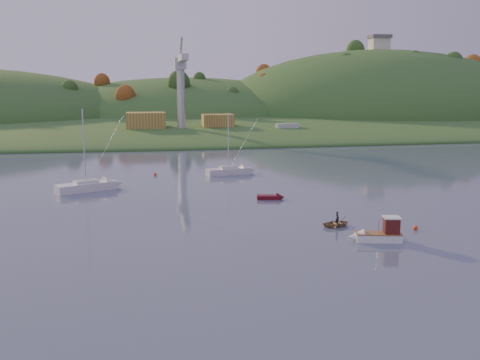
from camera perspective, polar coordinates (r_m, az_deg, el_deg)
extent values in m
plane|color=#354057|center=(37.80, 3.80, -13.85)|extent=(500.00, 500.00, 0.00)
cube|color=#25471C|center=(264.04, -8.34, 6.83)|extent=(620.00, 220.00, 1.50)
ellipsoid|color=#25471C|center=(199.23, -7.71, 5.75)|extent=(640.00, 150.00, 7.00)
ellipsoid|color=#25471C|center=(244.64, -5.83, 6.62)|extent=(140.00, 120.00, 36.00)
ellipsoid|color=#25471C|center=(251.26, 14.29, 6.45)|extent=(150.00, 130.00, 60.00)
cube|color=beige|center=(251.36, 14.63, 13.86)|extent=(8.00, 6.00, 5.00)
cube|color=#595960|center=(251.60, 14.66, 14.58)|extent=(9.00, 7.00, 1.50)
cube|color=slate|center=(156.68, -5.19, 5.03)|extent=(42.00, 16.00, 2.40)
cube|color=olive|center=(156.81, -10.01, 6.24)|extent=(11.00, 8.00, 4.80)
cube|color=olive|center=(159.29, -2.38, 6.30)|extent=(9.00, 7.00, 4.00)
cylinder|color=#B7B7BC|center=(153.86, -6.31, 8.72)|extent=(2.20, 2.20, 18.00)
cube|color=#B7B7BC|center=(153.90, -6.38, 12.26)|extent=(3.20, 3.20, 3.20)
cube|color=#B7B7BC|center=(144.97, -6.14, 12.78)|extent=(1.80, 18.00, 1.60)
cube|color=#B7B7BC|center=(158.93, -6.51, 12.55)|extent=(1.80, 10.00, 1.60)
cube|color=silver|center=(54.93, 14.52, -5.94)|extent=(4.68, 2.52, 0.80)
cone|color=silver|center=(54.50, 12.22, -5.97)|extent=(1.86, 1.90, 1.60)
cube|color=brown|center=(54.81, 14.54, -5.52)|extent=(4.70, 2.57, 0.11)
cube|color=#4B1511|center=(54.89, 15.85, -4.72)|extent=(1.68, 1.61, 1.60)
cube|color=silver|center=(54.68, 15.89, -3.86)|extent=(1.89, 1.82, 0.13)
cylinder|color=silver|center=(54.54, 14.59, -4.46)|extent=(0.10, 0.10, 2.13)
cube|color=silver|center=(80.81, -16.08, -0.71)|extent=(8.82, 6.10, 1.18)
cube|color=silver|center=(80.70, -16.10, -0.27)|extent=(3.73, 3.15, 0.75)
cylinder|color=silver|center=(79.94, -16.29, 3.47)|extent=(0.18, 0.18, 10.71)
cylinder|color=silver|center=(80.65, -16.11, -0.09)|extent=(3.13, 1.63, 0.12)
cylinder|color=silver|center=(80.64, -16.12, -0.02)|extent=(2.85, 1.65, 0.36)
cube|color=silver|center=(91.85, -1.24, 0.94)|extent=(7.90, 3.83, 1.04)
cube|color=silver|center=(91.76, -1.24, 1.29)|extent=(3.14, 2.27, 0.66)
cylinder|color=silver|center=(91.15, -1.25, 4.21)|extent=(0.18, 0.18, 9.49)
cylinder|color=silver|center=(91.72, -1.24, 1.44)|extent=(2.99, 0.76, 0.12)
cylinder|color=silver|center=(91.71, -1.24, 1.50)|extent=(2.67, 0.91, 0.36)
imported|color=olive|center=(59.60, 10.32, -4.58)|extent=(3.53, 2.87, 0.64)
imported|color=black|center=(59.51, 10.33, -4.23)|extent=(0.44, 0.57, 1.40)
cube|color=#4F0B13|center=(72.29, 3.09, -1.85)|extent=(3.36, 1.79, 0.53)
cone|color=#4F0B13|center=(72.41, 4.35, -1.84)|extent=(1.31, 1.44, 1.28)
cube|color=slate|center=(157.60, 5.05, 4.98)|extent=(15.19, 5.45, 1.95)
cube|color=#B7B7BC|center=(157.46, 5.06, 5.57)|extent=(6.51, 3.26, 2.60)
sphere|color=#F93C0D|center=(60.23, 18.20, -4.85)|extent=(0.50, 0.50, 0.50)
sphere|color=#F93C0D|center=(73.30, 2.18, -1.68)|extent=(0.50, 0.50, 0.50)
sphere|color=#F93C0D|center=(91.67, -9.03, 0.62)|extent=(0.50, 0.50, 0.50)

